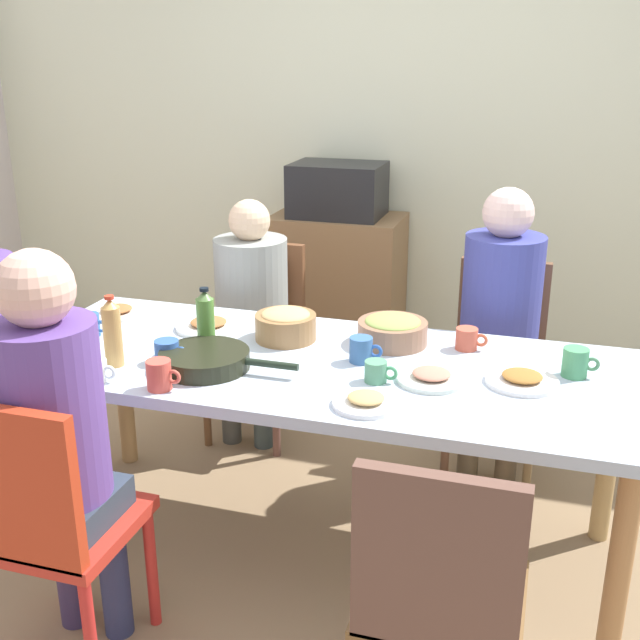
# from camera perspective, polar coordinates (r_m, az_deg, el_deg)

# --- Properties ---
(ground_plane) EXTENTS (6.30, 6.30, 0.00)m
(ground_plane) POSITION_cam_1_polar(r_m,az_deg,el_deg) (3.02, -0.00, -15.98)
(ground_plane) COLOR #8F7353
(wall_back) EXTENTS (5.49, 0.12, 2.60)m
(wall_back) POSITION_cam_1_polar(r_m,az_deg,el_deg) (4.34, 7.56, 13.25)
(wall_back) COLOR beige
(wall_back) RESTS_ON ground_plane
(dining_table) EXTENTS (2.20, 0.88, 0.73)m
(dining_table) POSITION_cam_1_polar(r_m,az_deg,el_deg) (2.70, -0.00, -4.51)
(dining_table) COLOR silver
(dining_table) RESTS_ON ground_plane
(chair_0) EXTENTS (0.40, 0.40, 0.90)m
(chair_0) POSITION_cam_1_polar(r_m,az_deg,el_deg) (3.64, -4.50, -0.59)
(chair_0) COLOR brown
(chair_0) RESTS_ON ground_plane
(person_0) EXTENTS (0.33, 0.33, 1.13)m
(person_0) POSITION_cam_1_polar(r_m,az_deg,el_deg) (3.50, -5.11, 1.64)
(person_0) COLOR #3C4846
(person_0) RESTS_ON ground_plane
(chair_1) EXTENTS (0.40, 0.40, 0.90)m
(chair_1) POSITION_cam_1_polar(r_m,az_deg,el_deg) (1.98, 8.79, -19.50)
(chair_1) COLOR brown
(chair_1) RESTS_ON ground_plane
(chair_3) EXTENTS (0.40, 0.40, 0.90)m
(chair_3) POSITION_cam_1_polar(r_m,az_deg,el_deg) (3.41, 12.95, -2.42)
(chair_3) COLOR brown
(chair_3) RESTS_ON ground_plane
(person_3) EXTENTS (0.32, 0.32, 1.24)m
(person_3) POSITION_cam_1_polar(r_m,az_deg,el_deg) (3.25, 13.13, 0.85)
(person_3) COLOR brown
(person_3) RESTS_ON ground_plane
(chair_4) EXTENTS (0.40, 0.40, 0.90)m
(chair_4) POSITION_cam_1_polar(r_m,az_deg,el_deg) (2.35, -19.57, -13.68)
(chair_4) COLOR red
(chair_4) RESTS_ON ground_plane
(person_4) EXTENTS (0.30, 0.30, 1.27)m
(person_4) POSITION_cam_1_polar(r_m,az_deg,el_deg) (2.29, -18.94, -7.44)
(person_4) COLOR #362A4C
(person_4) RESTS_ON ground_plane
(plate_0) EXTENTS (0.23, 0.23, 0.04)m
(plate_0) POSITION_cam_1_polar(r_m,az_deg,el_deg) (2.53, 8.20, -4.18)
(plate_0) COLOR silver
(plate_0) RESTS_ON dining_table
(plate_1) EXTENTS (0.25, 0.25, 0.04)m
(plate_1) POSITION_cam_1_polar(r_m,az_deg,el_deg) (2.82, -18.05, -2.49)
(plate_1) COLOR white
(plate_1) RESTS_ON dining_table
(plate_2) EXTENTS (0.25, 0.25, 0.04)m
(plate_2) POSITION_cam_1_polar(r_m,az_deg,el_deg) (3.00, -8.19, -0.37)
(plate_2) COLOR white
(plate_2) RESTS_ON dining_table
(plate_3) EXTENTS (0.23, 0.23, 0.04)m
(plate_3) POSITION_cam_1_polar(r_m,az_deg,el_deg) (2.57, 14.64, -4.26)
(plate_3) COLOR white
(plate_3) RESTS_ON dining_table
(plate_4) EXTENTS (0.20, 0.20, 0.04)m
(plate_4) POSITION_cam_1_polar(r_m,az_deg,el_deg) (2.34, 3.40, -6.00)
(plate_4) COLOR white
(plate_4) RESTS_ON dining_table
(plate_5) EXTENTS (0.22, 0.22, 0.04)m
(plate_5) POSITION_cam_1_polar(r_m,az_deg,el_deg) (3.23, -14.71, 0.58)
(plate_5) COLOR silver
(plate_5) RESTS_ON dining_table
(bowl_0) EXTENTS (0.23, 0.23, 0.12)m
(bowl_0) POSITION_cam_1_polar(r_m,az_deg,el_deg) (2.85, -2.54, -0.32)
(bowl_0) COLOR #986B3F
(bowl_0) RESTS_ON dining_table
(bowl_1) EXTENTS (0.25, 0.25, 0.10)m
(bowl_1) POSITION_cam_1_polar(r_m,az_deg,el_deg) (2.82, 5.36, -0.74)
(bowl_1) COLOR #94674D
(bowl_1) RESTS_ON dining_table
(serving_pan) EXTENTS (0.48, 0.30, 0.06)m
(serving_pan) POSITION_cam_1_polar(r_m,az_deg,el_deg) (2.63, -8.42, -2.90)
(serving_pan) COLOR black
(serving_pan) RESTS_ON dining_table
(cup_0) EXTENTS (0.12, 0.09, 0.09)m
(cup_0) POSITION_cam_1_polar(r_m,az_deg,el_deg) (3.01, -16.65, -0.36)
(cup_0) COLOR #2F5E94
(cup_0) RESTS_ON dining_table
(cup_1) EXTENTS (0.11, 0.07, 0.07)m
(cup_1) POSITION_cam_1_polar(r_m,az_deg,el_deg) (2.50, 4.19, -3.81)
(cup_1) COLOR #4F8D69
(cup_1) RESTS_ON dining_table
(cup_2) EXTENTS (0.12, 0.08, 0.08)m
(cup_2) POSITION_cam_1_polar(r_m,az_deg,el_deg) (2.69, -11.15, -2.29)
(cup_2) COLOR #3159A0
(cup_2) RESTS_ON dining_table
(cup_3) EXTENTS (0.12, 0.08, 0.10)m
(cup_3) POSITION_cam_1_polar(r_m,az_deg,el_deg) (2.66, 18.30, -2.99)
(cup_3) COLOR #479460
(cup_3) RESTS_ON dining_table
(cup_4) EXTENTS (0.12, 0.08, 0.09)m
(cup_4) POSITION_cam_1_polar(r_m,az_deg,el_deg) (2.65, 3.09, -2.20)
(cup_4) COLOR #376197
(cup_4) RESTS_ON dining_table
(cup_5) EXTENTS (0.11, 0.08, 0.10)m
(cup_5) POSITION_cam_1_polar(r_m,az_deg,el_deg) (2.49, -11.72, -3.99)
(cup_5) COLOR #CB4A3C
(cup_5) RESTS_ON dining_table
(cup_6) EXTENTS (0.11, 0.07, 0.07)m
(cup_6) POSITION_cam_1_polar(r_m,az_deg,el_deg) (2.60, -16.10, -3.61)
(cup_6) COLOR white
(cup_6) RESTS_ON dining_table
(cup_7) EXTENTS (0.11, 0.08, 0.08)m
(cup_7) POSITION_cam_1_polar(r_m,az_deg,el_deg) (2.81, 10.79, -1.37)
(cup_7) COLOR #C4523C
(cup_7) RESTS_ON dining_table
(bottle_0) EXTENTS (0.06, 0.06, 0.23)m
(bottle_0) POSITION_cam_1_polar(r_m,az_deg,el_deg) (2.77, -8.41, -0.03)
(bottle_0) COLOR #4B7F30
(bottle_0) RESTS_ON dining_table
(bottle_1) EXTENTS (0.06, 0.06, 0.25)m
(bottle_1) POSITION_cam_1_polar(r_m,az_deg,el_deg) (2.68, -15.03, -0.91)
(bottle_1) COLOR tan
(bottle_1) RESTS_ON dining_table
(side_cabinet) EXTENTS (0.70, 0.44, 0.90)m
(side_cabinet) POSITION_cam_1_polar(r_m,az_deg,el_deg) (4.31, 1.26, 1.81)
(side_cabinet) COLOR olive
(side_cabinet) RESTS_ON ground_plane
(microwave) EXTENTS (0.48, 0.36, 0.28)m
(microwave) POSITION_cam_1_polar(r_m,az_deg,el_deg) (4.17, 1.32, 9.56)
(microwave) COLOR black
(microwave) RESTS_ON side_cabinet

